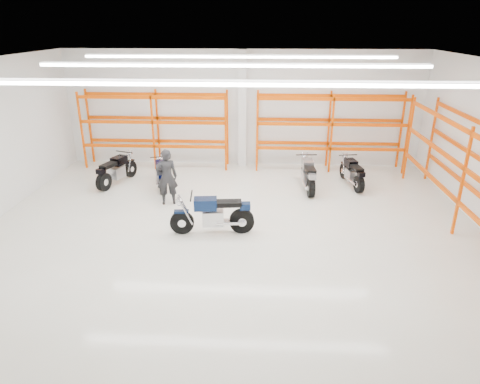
# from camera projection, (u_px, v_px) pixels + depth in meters

# --- Properties ---
(ground) EXTENTS (14.00, 14.00, 0.00)m
(ground) POSITION_uv_depth(u_px,v_px,m) (232.00, 228.00, 12.09)
(ground) COLOR beige
(ground) RESTS_ON ground
(room_shell) EXTENTS (14.02, 12.02, 4.51)m
(room_shell) POSITION_uv_depth(u_px,v_px,m) (231.00, 112.00, 10.90)
(room_shell) COLOR white
(room_shell) RESTS_ON ground
(motorcycle_main) EXTENTS (2.31, 0.76, 1.13)m
(motorcycle_main) POSITION_uv_depth(u_px,v_px,m) (216.00, 215.00, 11.64)
(motorcycle_main) COLOR black
(motorcycle_main) RESTS_ON ground
(motorcycle_back_a) EXTENTS (0.99, 2.09, 1.06)m
(motorcycle_back_a) POSITION_uv_depth(u_px,v_px,m) (115.00, 171.00, 15.18)
(motorcycle_back_a) COLOR black
(motorcycle_back_a) RESTS_ON ground
(motorcycle_back_b) EXTENTS (0.88, 2.01, 1.04)m
(motorcycle_back_b) POSITION_uv_depth(u_px,v_px,m) (161.00, 174.00, 14.85)
(motorcycle_back_b) COLOR black
(motorcycle_back_b) RESTS_ON ground
(motorcycle_back_c) EXTENTS (0.74, 2.22, 1.09)m
(motorcycle_back_c) POSITION_uv_depth(u_px,v_px,m) (308.00, 176.00, 14.70)
(motorcycle_back_c) COLOR black
(motorcycle_back_c) RESTS_ON ground
(motorcycle_back_d) EXTENTS (0.70, 2.02, 1.00)m
(motorcycle_back_d) POSITION_uv_depth(u_px,v_px,m) (352.00, 174.00, 15.03)
(motorcycle_back_d) COLOR black
(motorcycle_back_d) RESTS_ON ground
(standing_man) EXTENTS (0.75, 0.60, 1.81)m
(standing_man) POSITION_uv_depth(u_px,v_px,m) (167.00, 177.00, 13.40)
(standing_man) COLOR black
(standing_man) RESTS_ON ground
(structural_column) EXTENTS (0.32, 0.32, 4.50)m
(structural_column) POSITION_uv_depth(u_px,v_px,m) (242.00, 110.00, 16.66)
(structural_column) COLOR white
(structural_column) RESTS_ON ground
(pallet_racking_back_left) EXTENTS (5.67, 0.87, 3.00)m
(pallet_racking_back_left) POSITION_uv_depth(u_px,v_px,m) (155.00, 122.00, 16.69)
(pallet_racking_back_left) COLOR #F23B00
(pallet_racking_back_left) RESTS_ON ground
(pallet_racking_back_right) EXTENTS (5.67, 0.87, 3.00)m
(pallet_racking_back_right) POSITION_uv_depth(u_px,v_px,m) (331.00, 124.00, 16.34)
(pallet_racking_back_right) COLOR #F23B00
(pallet_racking_back_right) RESTS_ON ground
(pallet_racking_side) EXTENTS (0.87, 9.07, 3.00)m
(pallet_racking_side) POSITION_uv_depth(u_px,v_px,m) (480.00, 172.00, 11.09)
(pallet_racking_side) COLOR #F23B00
(pallet_racking_side) RESTS_ON ground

